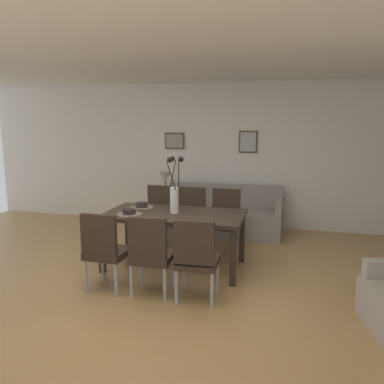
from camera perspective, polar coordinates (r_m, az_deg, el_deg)
The scene contains 20 objects.
ground_plane at distance 4.59m, azimuth -5.75°, elevation -14.54°, with size 9.00×9.00×0.00m, color tan.
back_wall_panel at distance 7.33m, azimuth 2.81°, elevation 5.36°, with size 9.00×0.10×2.60m, color white.
ceiling_panel at distance 4.60m, azimuth -4.57°, elevation 19.21°, with size 9.00×7.20×0.08m, color white.
dining_table at distance 5.15m, azimuth -2.58°, elevation -3.87°, with size 1.80×0.95×0.74m.
dining_chair_near_left at distance 4.60m, azimuth -12.56°, elevation -7.86°, with size 0.46×0.46×0.92m.
dining_chair_near_right at distance 6.18m, azimuth -4.87°, elevation -2.99°, with size 0.44×0.44×0.92m.
dining_chair_far_left at distance 4.39m, azimuth -6.04°, elevation -8.55°, with size 0.46×0.46×0.92m.
dining_chair_far_right at distance 6.00m, azimuth -0.30°, elevation -3.34°, with size 0.45×0.45×0.92m.
dining_chair_mid_left at distance 4.22m, azimuth 0.61°, elevation -9.23°, with size 0.46×0.46×0.92m.
dining_chair_mid_right at distance 5.89m, azimuth 4.71°, elevation -3.65°, with size 0.47×0.47×0.92m.
centerpiece_vase at distance 5.08m, azimuth -2.60°, elevation 0.06°, with size 0.21×0.23×0.73m.
placemat_near_left at distance 5.12m, azimuth -9.09°, elevation -3.18°, with size 0.32×0.32×0.01m, color #7F705B.
bowl_near_left at distance 5.11m, azimuth -9.10°, elevation -2.77°, with size 0.17×0.17×0.07m.
placemat_near_right at distance 5.51m, azimuth -7.33°, elevation -2.19°, with size 0.32×0.32×0.01m, color #7F705B.
bowl_near_right at distance 5.50m, azimuth -7.33°, elevation -1.81°, with size 0.17×0.17×0.07m.
sofa at distance 6.90m, azimuth 4.38°, elevation -3.57°, with size 2.03×0.84×0.80m.
side_table at distance 7.20m, azimuth -3.83°, elevation -3.13°, with size 0.36×0.36×0.52m, color #33261E.
table_lamp at distance 7.08m, azimuth -3.89°, elevation 1.86°, with size 0.22×0.22×0.51m.
framed_picture_left at distance 7.41m, azimuth -2.53°, elevation 7.41°, with size 0.37×0.03×0.30m.
framed_picture_center at distance 7.14m, azimuth 8.13°, elevation 7.21°, with size 0.33×0.03×0.39m.
Camera 1 is at (1.46, -3.91, 1.92)m, focal length 36.82 mm.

